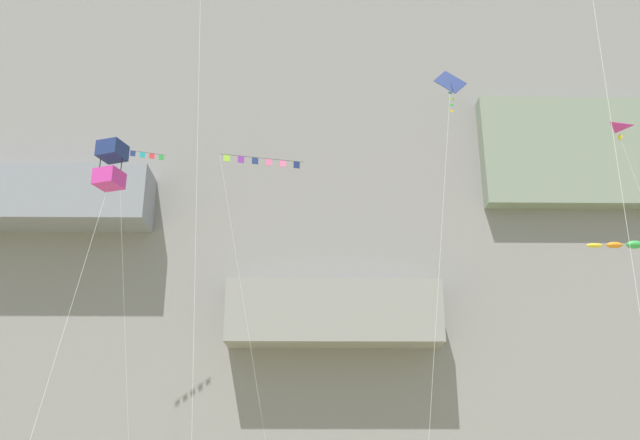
{
  "coord_description": "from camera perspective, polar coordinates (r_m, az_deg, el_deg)",
  "views": [
    {
      "loc": [
        -1.63,
        -7.41,
        2.67
      ],
      "look_at": [
        -1.24,
        23.11,
        13.71
      ],
      "focal_mm": 38.41,
      "sensor_mm": 36.0,
      "label": 1
    }
  ],
  "objects": [
    {
      "name": "cliff_face",
      "position": [
        70.99,
        0.68,
        5.56
      ],
      "size": [
        180.0,
        30.7,
        66.4
      ],
      "color": "gray",
      "rests_on": "ground"
    },
    {
      "name": "kite_diamond_upper_mid",
      "position": [
        34.18,
        10.71,
        9.7
      ],
      "size": [
        3.57,
        2.36,
        21.25
      ],
      "color": "navy",
      "rests_on": "ground"
    },
    {
      "name": "kite_box_low_left",
      "position": [
        31.76,
        -17.05,
        4.39
      ],
      "size": [
        1.46,
        5.17,
        16.31
      ],
      "color": "navy",
      "rests_on": "ground"
    },
    {
      "name": "kite_banner_upper_right",
      "position": [
        44.17,
        -4.93,
        3.41
      ],
      "size": [
        5.39,
        1.77,
        21.62
      ],
      "color": "black",
      "rests_on": "ground"
    },
    {
      "name": "kite_windsock_front_field",
      "position": [
        41.31,
        24.86,
        -1.92
      ],
      "size": [
        4.16,
        5.28,
        14.43
      ],
      "color": "orange",
      "rests_on": "ground"
    },
    {
      "name": "kite_delta_far_right",
      "position": [
        49.34,
        23.77,
        5.33
      ],
      "size": [
        3.02,
        4.42,
        23.35
      ],
      "color": "#CC3399",
      "rests_on": "ground"
    },
    {
      "name": "kite_banner_far_left",
      "position": [
        47.25,
        -14.81,
        2.52
      ],
      "size": [
        3.21,
        1.78,
        22.96
      ],
      "color": "black",
      "rests_on": "ground"
    }
  ]
}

